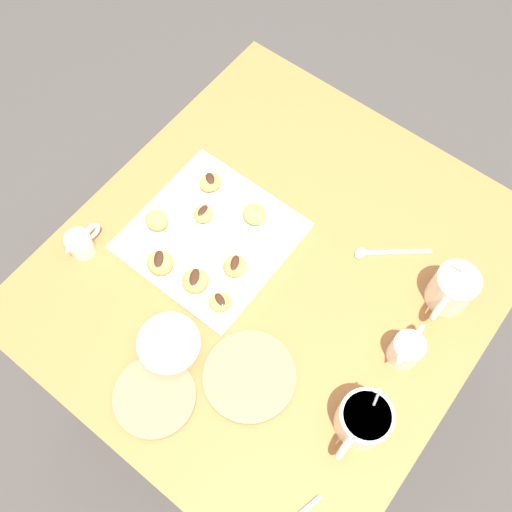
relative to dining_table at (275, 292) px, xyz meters
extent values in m
plane|color=#423D38|center=(0.00, 0.00, -0.59)|extent=(8.00, 8.00, 0.00)
cube|color=#A36633|center=(0.00, 0.00, 0.12)|extent=(0.94, 0.85, 0.04)
cube|color=#A36633|center=(-0.41, -0.36, -0.25)|extent=(0.07, 0.07, 0.69)
cube|color=#A36633|center=(0.41, -0.36, -0.25)|extent=(0.07, 0.07, 0.69)
cube|color=#A36633|center=(-0.41, 0.36, -0.25)|extent=(0.07, 0.07, 0.69)
cube|color=silver|center=(0.03, -0.15, 0.14)|extent=(0.31, 0.31, 0.02)
cylinder|color=silver|center=(-0.16, 0.31, 0.18)|extent=(0.08, 0.08, 0.09)
torus|color=silver|center=(-0.10, 0.31, 0.19)|extent=(0.06, 0.01, 0.06)
cylinder|color=#331E11|center=(-0.16, 0.31, 0.22)|extent=(0.07, 0.07, 0.01)
cylinder|color=silver|center=(-0.17, 0.31, 0.22)|extent=(0.03, 0.03, 0.12)
cylinder|color=silver|center=(0.16, 0.31, 0.18)|extent=(0.10, 0.10, 0.09)
torus|color=silver|center=(0.21, 0.31, 0.18)|extent=(0.06, 0.01, 0.06)
cylinder|color=#331E11|center=(0.16, 0.31, 0.21)|extent=(0.08, 0.08, 0.01)
cylinder|color=silver|center=(0.14, 0.31, 0.21)|extent=(0.04, 0.02, 0.11)
cylinder|color=silver|center=(0.00, 0.30, 0.17)|extent=(0.06, 0.06, 0.07)
cone|color=silver|center=(0.03, 0.30, 0.20)|extent=(0.02, 0.02, 0.02)
torus|color=silver|center=(-0.04, 0.30, 0.17)|extent=(0.05, 0.01, 0.05)
cylinder|color=white|center=(0.00, 0.30, 0.20)|extent=(0.05, 0.05, 0.01)
ellipsoid|color=silver|center=(0.26, -0.06, 0.17)|extent=(0.12, 0.12, 0.07)
sphere|color=#F4E5B2|center=(0.26, -0.06, 0.19)|extent=(0.07, 0.07, 0.07)
ellipsoid|color=green|center=(0.28, -0.06, 0.21)|extent=(0.03, 0.02, 0.01)
cylinder|color=silver|center=(0.22, -0.35, 0.16)|extent=(0.05, 0.05, 0.05)
cone|color=silver|center=(0.24, -0.35, 0.18)|extent=(0.02, 0.02, 0.02)
torus|color=silver|center=(0.18, -0.35, 0.16)|extent=(0.04, 0.01, 0.04)
cylinder|color=#381E11|center=(0.22, -0.35, 0.18)|extent=(0.04, 0.04, 0.01)
cylinder|color=#E5704C|center=(0.35, -0.02, 0.14)|extent=(0.16, 0.16, 0.01)
cylinder|color=#E5704C|center=(0.21, 0.09, 0.14)|extent=(0.18, 0.18, 0.01)
cube|color=silver|center=(-0.18, 0.18, 0.14)|extent=(0.10, 0.12, 0.00)
ellipsoid|color=silver|center=(-0.13, 0.12, 0.14)|extent=(0.03, 0.02, 0.01)
ellipsoid|color=#D19347|center=(-0.06, -0.23, 0.17)|extent=(0.06, 0.06, 0.03)
ellipsoid|color=#381E11|center=(-0.06, -0.23, 0.18)|extent=(0.03, 0.03, 0.00)
ellipsoid|color=#D19347|center=(0.14, -0.04, 0.16)|extent=(0.06, 0.06, 0.03)
ellipsoid|color=#381E11|center=(0.14, -0.04, 0.18)|extent=(0.02, 0.03, 0.00)
ellipsoid|color=#D19347|center=(0.06, -0.06, 0.17)|extent=(0.05, 0.05, 0.03)
ellipsoid|color=#381E11|center=(0.06, -0.06, 0.18)|extent=(0.04, 0.03, 0.00)
ellipsoid|color=#D19347|center=(-0.06, -0.10, 0.16)|extent=(0.06, 0.06, 0.03)
ellipsoid|color=#D19347|center=(0.13, -0.10, 0.17)|extent=(0.08, 0.08, 0.04)
ellipsoid|color=#381E11|center=(0.13, -0.10, 0.19)|extent=(0.04, 0.03, 0.00)
ellipsoid|color=#D19347|center=(0.01, -0.19, 0.16)|extent=(0.05, 0.05, 0.03)
ellipsoid|color=#381E11|center=(0.01, -0.19, 0.18)|extent=(0.03, 0.02, 0.00)
ellipsoid|color=#D19347|center=(0.15, -0.18, 0.17)|extent=(0.06, 0.06, 0.04)
ellipsoid|color=#381E11|center=(0.15, -0.18, 0.19)|extent=(0.04, 0.04, 0.00)
ellipsoid|color=#D19347|center=(0.08, -0.25, 0.17)|extent=(0.05, 0.06, 0.04)
camera|label=1|loc=(0.41, 0.26, 1.22)|focal=40.28mm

